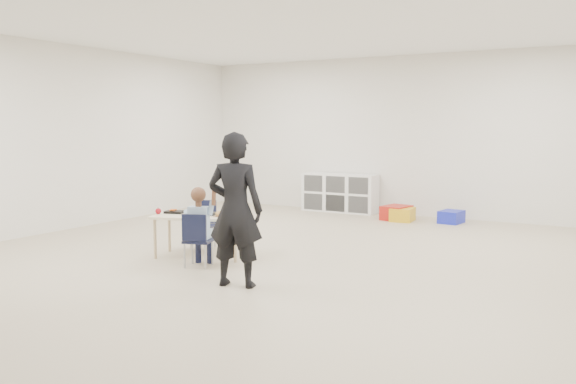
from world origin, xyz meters
The scene contains 16 objects.
room centered at (0.00, 0.00, 1.40)m, with size 9.00×9.02×2.80m.
table centered at (-1.01, -0.09, 0.26)m, with size 1.23×0.87×0.51m.
chair_near centered at (-0.71, -0.52, 0.31)m, with size 0.30×0.28×0.61m, color black, non-canonical shape.
chair_far centered at (-1.31, 0.34, 0.31)m, with size 0.30×0.28×0.61m, color black, non-canonical shape.
child centered at (-0.71, -0.52, 0.48)m, with size 0.41×0.41×0.96m, color #9CB5D4, non-canonical shape.
lunch_tray_near centered at (-0.95, -0.04, 0.52)m, with size 0.22×0.16×0.03m, color black.
lunch_tray_far centered at (-1.38, -0.12, 0.52)m, with size 0.22×0.16×0.03m, color black.
milk_carton centered at (-0.93, -0.16, 0.56)m, with size 0.07×0.07×0.10m, color white.
bread_roll centered at (-0.74, -0.08, 0.54)m, with size 0.09×0.09×0.07m, color tan.
apple_near centered at (-1.11, -0.05, 0.54)m, with size 0.07×0.07×0.07m, color maroon.
apple_far centered at (-1.50, -0.29, 0.54)m, with size 0.07×0.07×0.07m, color maroon.
cubby_shelf centered at (-1.20, 4.28, 0.35)m, with size 1.40×0.40×0.70m, color white.
adult centered at (0.13, -1.00, 0.76)m, with size 0.55×0.36×1.52m, color black.
bin_red centered at (0.04, 3.87, 0.12)m, with size 0.38×0.49×0.24m, color #B51B12.
bin_yellow centered at (0.17, 3.80, 0.11)m, with size 0.35×0.45×0.22m, color gold.
bin_blue centered at (0.94, 3.98, 0.10)m, with size 0.32×0.41×0.20m, color #1822BA.
Camera 1 is at (3.50, -5.85, 1.57)m, focal length 38.00 mm.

